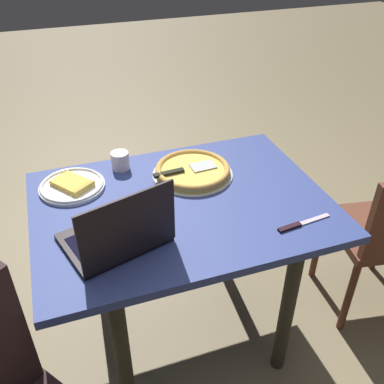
{
  "coord_description": "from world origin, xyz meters",
  "views": [
    {
      "loc": [
        -0.4,
        -1.27,
        1.7
      ],
      "look_at": [
        0.02,
        -0.06,
        0.81
      ],
      "focal_mm": 40.16,
      "sensor_mm": 36.0,
      "label": 1
    }
  ],
  "objects_px": {
    "laptop": "(119,234)",
    "drink_cup": "(120,160)",
    "pizza_plate": "(72,185)",
    "pizza_tray": "(193,171)",
    "table_knife": "(299,224)",
    "dining_table": "(182,223)"
  },
  "relations": [
    {
      "from": "laptop",
      "to": "drink_cup",
      "type": "height_order",
      "value": "laptop"
    },
    {
      "from": "laptop",
      "to": "pizza_plate",
      "type": "relative_size",
      "value": 1.49
    },
    {
      "from": "pizza_tray",
      "to": "drink_cup",
      "type": "bearing_deg",
      "value": 151.41
    },
    {
      "from": "laptop",
      "to": "pizza_plate",
      "type": "bearing_deg",
      "value": 105.46
    },
    {
      "from": "laptop",
      "to": "pizza_tray",
      "type": "relative_size",
      "value": 1.15
    },
    {
      "from": "table_knife",
      "to": "drink_cup",
      "type": "relative_size",
      "value": 2.87
    },
    {
      "from": "pizza_tray",
      "to": "table_knife",
      "type": "relative_size",
      "value": 1.53
    },
    {
      "from": "dining_table",
      "to": "pizza_tray",
      "type": "height_order",
      "value": "pizza_tray"
    },
    {
      "from": "pizza_tray",
      "to": "table_knife",
      "type": "distance_m",
      "value": 0.5
    },
    {
      "from": "table_knife",
      "to": "dining_table",
      "type": "bearing_deg",
      "value": 142.25
    },
    {
      "from": "laptop",
      "to": "dining_table",
      "type": "bearing_deg",
      "value": 32.43
    },
    {
      "from": "laptop",
      "to": "table_knife",
      "type": "height_order",
      "value": "laptop"
    },
    {
      "from": "pizza_plate",
      "to": "pizza_tray",
      "type": "height_order",
      "value": "pizza_tray"
    },
    {
      "from": "pizza_plate",
      "to": "table_knife",
      "type": "xyz_separation_m",
      "value": [
        0.73,
        -0.5,
        -0.01
      ]
    },
    {
      "from": "laptop",
      "to": "pizza_plate",
      "type": "xyz_separation_m",
      "value": [
        -0.11,
        0.4,
        -0.04
      ]
    },
    {
      "from": "pizza_tray",
      "to": "drink_cup",
      "type": "xyz_separation_m",
      "value": [
        -0.27,
        0.15,
        0.02
      ]
    },
    {
      "from": "pizza_plate",
      "to": "table_knife",
      "type": "height_order",
      "value": "pizza_plate"
    },
    {
      "from": "dining_table",
      "to": "drink_cup",
      "type": "bearing_deg",
      "value": 118.06
    },
    {
      "from": "pizza_tray",
      "to": "drink_cup",
      "type": "height_order",
      "value": "drink_cup"
    },
    {
      "from": "dining_table",
      "to": "drink_cup",
      "type": "xyz_separation_m",
      "value": [
        -0.17,
        0.32,
        0.14
      ]
    },
    {
      "from": "table_knife",
      "to": "drink_cup",
      "type": "distance_m",
      "value": 0.79
    },
    {
      "from": "dining_table",
      "to": "pizza_plate",
      "type": "bearing_deg",
      "value": 149.03
    }
  ]
}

